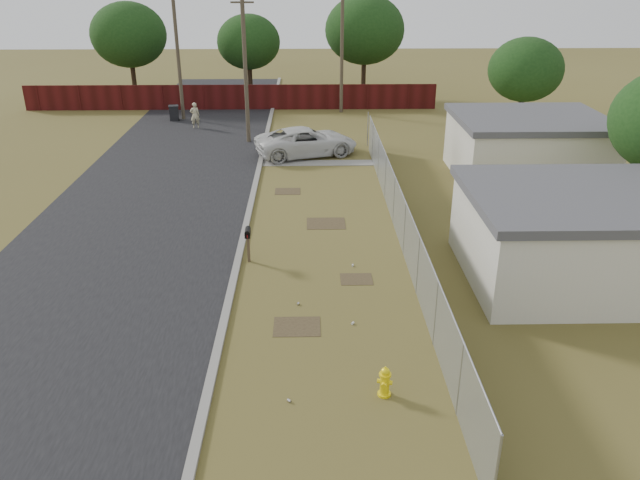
{
  "coord_description": "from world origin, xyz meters",
  "views": [
    {
      "loc": [
        -0.43,
        -20.92,
        9.96
      ],
      "look_at": [
        -0.03,
        -1.13,
        1.1
      ],
      "focal_mm": 35.0,
      "sensor_mm": 36.0,
      "label": 1
    }
  ],
  "objects_px": {
    "fire_hydrant": "(385,382)",
    "trash_bin": "(174,113)",
    "mailbox": "(248,235)",
    "pedestrian": "(195,115)",
    "pickup_truck": "(306,142)"
  },
  "relations": [
    {
      "from": "fire_hydrant",
      "to": "trash_bin",
      "type": "relative_size",
      "value": 0.83
    },
    {
      "from": "fire_hydrant",
      "to": "pickup_truck",
      "type": "bearing_deg",
      "value": 95.2
    },
    {
      "from": "pedestrian",
      "to": "trash_bin",
      "type": "relative_size",
      "value": 1.63
    },
    {
      "from": "pickup_truck",
      "to": "trash_bin",
      "type": "height_order",
      "value": "pickup_truck"
    },
    {
      "from": "fire_hydrant",
      "to": "mailbox",
      "type": "xyz_separation_m",
      "value": [
        -4.04,
        7.73,
        0.63
      ]
    },
    {
      "from": "pickup_truck",
      "to": "trash_bin",
      "type": "bearing_deg",
      "value": 28.43
    },
    {
      "from": "pickup_truck",
      "to": "pedestrian",
      "type": "height_order",
      "value": "pedestrian"
    },
    {
      "from": "mailbox",
      "to": "pedestrian",
      "type": "height_order",
      "value": "pedestrian"
    },
    {
      "from": "fire_hydrant",
      "to": "pickup_truck",
      "type": "distance_m",
      "value": 21.38
    },
    {
      "from": "fire_hydrant",
      "to": "trash_bin",
      "type": "bearing_deg",
      "value": 110.18
    },
    {
      "from": "fire_hydrant",
      "to": "trash_bin",
      "type": "distance_m",
      "value": 31.85
    },
    {
      "from": "trash_bin",
      "to": "pickup_truck",
      "type": "bearing_deg",
      "value": -43.56
    },
    {
      "from": "fire_hydrant",
      "to": "mailbox",
      "type": "distance_m",
      "value": 8.74
    },
    {
      "from": "pickup_truck",
      "to": "pedestrian",
      "type": "bearing_deg",
      "value": 30.39
    },
    {
      "from": "pedestrian",
      "to": "trash_bin",
      "type": "xyz_separation_m",
      "value": [
        -1.81,
        2.17,
        -0.31
      ]
    }
  ]
}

